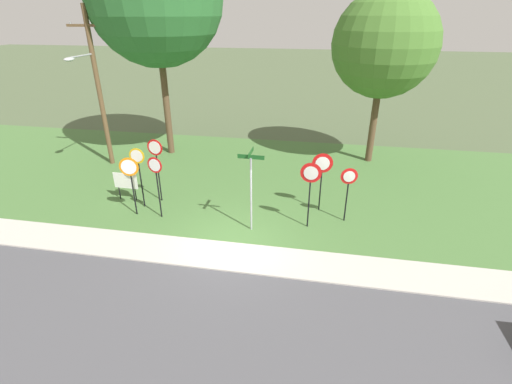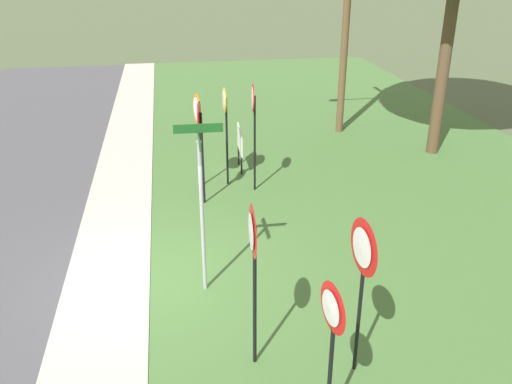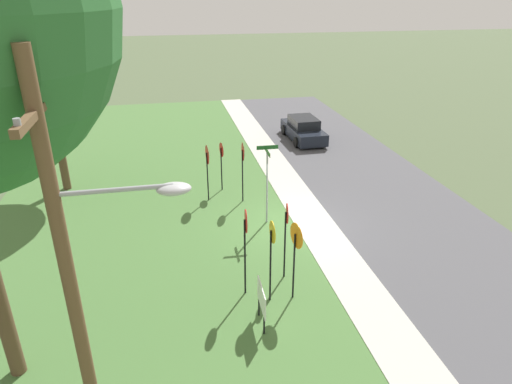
% 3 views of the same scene
% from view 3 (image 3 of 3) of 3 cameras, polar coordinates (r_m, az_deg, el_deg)
% --- Properties ---
extents(ground_plane, '(160.00, 160.00, 0.00)m').
position_cam_3_polar(ground_plane, '(17.91, 4.93, -4.30)').
color(ground_plane, '#4C5B3D').
extents(road_asphalt, '(44.00, 6.40, 0.01)m').
position_cam_3_polar(road_asphalt, '(19.70, 18.47, -2.74)').
color(road_asphalt, '#4C4C51').
rests_on(road_asphalt, ground_plane).
extents(sidewalk_strip, '(44.00, 1.60, 0.06)m').
position_cam_3_polar(sidewalk_strip, '(18.12, 7.37, -3.95)').
color(sidewalk_strip, '#BCB7AD').
rests_on(sidewalk_strip, ground_plane).
extents(grass_median, '(44.00, 12.00, 0.04)m').
position_cam_3_polar(grass_median, '(17.33, -14.59, -6.03)').
color(grass_median, '#477038').
rests_on(grass_median, ground_plane).
extents(stop_sign_near_left, '(0.62, 0.14, 2.59)m').
position_cam_3_polar(stop_sign_near_left, '(13.95, 3.82, -4.28)').
color(stop_sign_near_left, black).
rests_on(stop_sign_near_left, grass_median).
extents(stop_sign_near_right, '(0.68, 0.11, 2.81)m').
position_cam_3_polar(stop_sign_near_right, '(13.09, -1.31, -5.38)').
color(stop_sign_near_right, black).
rests_on(stop_sign_near_right, grass_median).
extents(stop_sign_far_left, '(0.75, 0.16, 2.49)m').
position_cam_3_polar(stop_sign_far_left, '(13.06, 5.02, -6.62)').
color(stop_sign_far_left, black).
rests_on(stop_sign_far_left, grass_median).
extents(stop_sign_far_center, '(0.64, 0.09, 2.63)m').
position_cam_3_polar(stop_sign_far_center, '(12.87, 1.98, -6.71)').
color(stop_sign_far_center, black).
rests_on(stop_sign_far_center, grass_median).
extents(yield_sign_near_left, '(0.65, 0.14, 2.26)m').
position_cam_3_polar(yield_sign_near_left, '(20.38, -4.33, 4.62)').
color(yield_sign_near_left, black).
rests_on(yield_sign_near_left, grass_median).
extents(yield_sign_near_right, '(0.82, 0.12, 2.51)m').
position_cam_3_polar(yield_sign_near_right, '(19.29, -6.10, 4.08)').
color(yield_sign_near_right, black).
rests_on(yield_sign_near_right, grass_median).
extents(yield_sign_far_left, '(0.77, 0.10, 2.65)m').
position_cam_3_polar(yield_sign_far_left, '(19.05, -1.64, 4.30)').
color(yield_sign_far_left, black).
rests_on(yield_sign_far_left, grass_median).
extents(street_name_post, '(0.96, 0.82, 3.18)m').
position_cam_3_polar(street_name_post, '(17.28, 1.41, 1.76)').
color(street_name_post, '#9EA0A8').
rests_on(street_name_post, grass_median).
extents(utility_pole, '(2.10, 2.21, 7.86)m').
position_cam_3_polar(utility_pole, '(8.09, -21.51, -9.23)').
color(utility_pole, brown).
rests_on(utility_pole, grass_median).
extents(notice_board, '(1.10, 0.07, 1.25)m').
position_cam_3_polar(notice_board, '(12.56, 0.70, -13.37)').
color(notice_board, black).
rests_on(notice_board, grass_median).
extents(oak_tree_right, '(5.14, 5.14, 8.62)m').
position_cam_3_polar(oak_tree_right, '(21.28, -25.25, 15.44)').
color(oak_tree_right, brown).
rests_on(oak_tree_right, grass_median).
extents(parked_sedan_distant, '(4.22, 1.98, 1.39)m').
position_cam_3_polar(parked_sedan_distant, '(28.04, 5.97, 7.81)').
color(parked_sedan_distant, black).
rests_on(parked_sedan_distant, road_asphalt).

